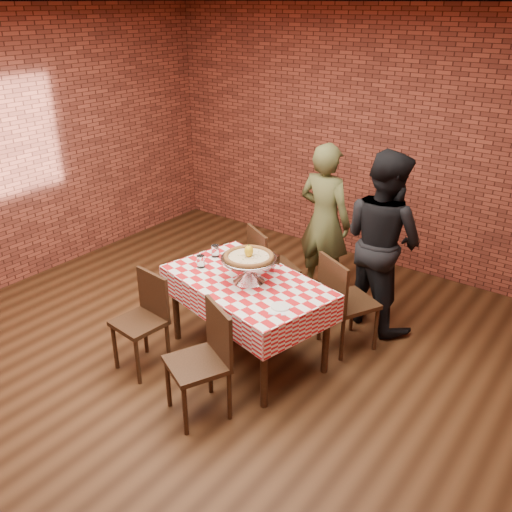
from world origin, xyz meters
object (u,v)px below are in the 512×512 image
at_px(condiment_caddy, 272,263).
at_px(chair_near_left, 139,325).
at_px(chair_far_left, 274,268).
at_px(chair_far_right, 349,302).
at_px(diner_black, 383,240).
at_px(water_glass_right, 215,251).
at_px(table, 247,318).
at_px(pizza, 249,257).
at_px(water_glass_left, 201,261).
at_px(pizza_stand, 249,269).
at_px(diner_olive, 324,221).
at_px(chair_near_right, 197,365).

height_order(condiment_caddy, chair_near_left, condiment_caddy).
distance_m(chair_near_left, chair_far_left, 1.55).
xyz_separation_m(chair_near_left, chair_far_right, (1.25, 1.37, 0.02)).
distance_m(chair_near_left, diner_black, 2.35).
relative_size(water_glass_right, condiment_caddy, 0.75).
height_order(table, chair_far_left, chair_far_left).
xyz_separation_m(pizza, chair_far_right, (0.62, 0.67, -0.53)).
bearing_deg(chair_near_left, water_glass_left, 83.51).
height_order(pizza_stand, condiment_caddy, pizza_stand).
xyz_separation_m(pizza, diner_olive, (-0.10, 1.43, -0.15)).
relative_size(pizza_stand, water_glass_left, 4.29).
distance_m(pizza, chair_far_right, 1.05).
bearing_deg(chair_far_right, condiment_caddy, 62.26).
xyz_separation_m(table, condiment_caddy, (0.07, 0.26, 0.46)).
height_order(chair_near_right, chair_far_right, chair_far_right).
bearing_deg(pizza_stand, pizza, 116.57).
distance_m(table, water_glass_right, 0.71).
xyz_separation_m(chair_far_right, diner_olive, (-0.72, 0.76, 0.37)).
height_order(water_glass_right, diner_olive, diner_olive).
bearing_deg(chair_near_right, table, 126.50).
bearing_deg(table, chair_far_left, 109.57).
bearing_deg(chair_far_left, water_glass_left, 106.40).
bearing_deg(diner_olive, water_glass_left, 78.41).
distance_m(chair_near_left, chair_far_right, 1.85).
bearing_deg(water_glass_right, water_glass_left, -80.35).
distance_m(water_glass_right, chair_far_left, 0.76).
xyz_separation_m(pizza_stand, chair_near_left, (-0.64, -0.69, -0.44)).
bearing_deg(condiment_caddy, pizza, -99.89).
bearing_deg(condiment_caddy, diner_olive, 97.55).
bearing_deg(water_glass_left, pizza_stand, 5.46).
distance_m(pizza, diner_black, 1.39).
relative_size(chair_near_left, chair_near_right, 0.96).
distance_m(table, chair_far_left, 0.88).
relative_size(chair_far_left, diner_olive, 0.54).
height_order(pizza_stand, chair_near_right, pizza_stand).
relative_size(chair_near_left, diner_black, 0.50).
bearing_deg(water_glass_left, chair_far_right, 32.85).
distance_m(pizza_stand, chair_far_right, 1.00).
relative_size(pizza, diner_olive, 0.26).
height_order(pizza, chair_far_right, pizza).
xyz_separation_m(chair_near_right, chair_far_right, (0.47, 1.51, 0.01)).
height_order(pizza, water_glass_right, pizza).
relative_size(pizza, chair_near_right, 0.47).
xyz_separation_m(chair_far_left, chair_far_right, (0.93, -0.16, 0.00)).
bearing_deg(chair_far_left, chair_far_right, -161.29).
distance_m(water_glass_right, condiment_caddy, 0.59).
height_order(water_glass_right, chair_far_right, chair_far_right).
bearing_deg(table, diner_olive, 93.18).
bearing_deg(chair_near_right, diner_olive, 121.32).
height_order(table, condiment_caddy, condiment_caddy).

